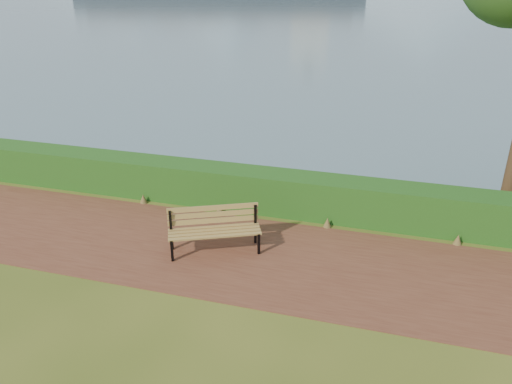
% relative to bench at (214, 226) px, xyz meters
% --- Properties ---
extents(ground, '(140.00, 140.00, 0.00)m').
position_rel_bench_xyz_m(ground, '(0.61, -0.37, -0.57)').
color(ground, '#394E16').
rests_on(ground, ground).
extents(path, '(40.00, 3.40, 0.01)m').
position_rel_bench_xyz_m(path, '(0.61, -0.07, -0.56)').
color(path, '#572C1D').
rests_on(path, ground).
extents(hedge, '(32.00, 0.85, 1.00)m').
position_rel_bench_xyz_m(hedge, '(0.61, 2.23, -0.07)').
color(hedge, '#1D4313').
rests_on(hedge, ground).
extents(bench, '(2.01, 1.33, 0.98)m').
position_rel_bench_xyz_m(bench, '(0.00, 0.00, 0.00)').
color(bench, black).
rests_on(bench, ground).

